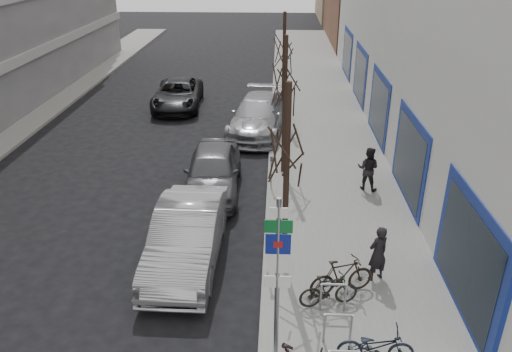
# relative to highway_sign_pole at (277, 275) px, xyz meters

# --- Properties ---
(sidewalk_east) EXTENTS (5.00, 70.00, 0.15)m
(sidewalk_east) POSITION_rel_highway_sign_pole_xyz_m (2.10, 10.01, -2.38)
(sidewalk_east) COLOR slate
(sidewalk_east) RESTS_ON ground
(highway_sign_pole) EXTENTS (0.55, 0.10, 4.20)m
(highway_sign_pole) POSITION_rel_highway_sign_pole_xyz_m (0.00, 0.00, 0.00)
(highway_sign_pole) COLOR gray
(highway_sign_pole) RESTS_ON ground
(bike_rack) EXTENTS (0.66, 2.26, 0.83)m
(bike_rack) POSITION_rel_highway_sign_pole_xyz_m (1.40, 0.61, -1.80)
(bike_rack) COLOR gray
(bike_rack) RESTS_ON sidewalk_east
(tree_near) EXTENTS (1.80, 1.80, 5.50)m
(tree_near) POSITION_rel_highway_sign_pole_xyz_m (0.20, 3.51, 1.65)
(tree_near) COLOR black
(tree_near) RESTS_ON ground
(tree_mid) EXTENTS (1.80, 1.80, 5.50)m
(tree_mid) POSITION_rel_highway_sign_pole_xyz_m (0.20, 10.01, 1.65)
(tree_mid) COLOR black
(tree_mid) RESTS_ON ground
(tree_far) EXTENTS (1.80, 1.80, 5.50)m
(tree_far) POSITION_rel_highway_sign_pole_xyz_m (0.20, 16.51, 1.65)
(tree_far) COLOR black
(tree_far) RESTS_ON ground
(meter_front) EXTENTS (0.10, 0.08, 1.27)m
(meter_front) POSITION_rel_highway_sign_pole_xyz_m (-0.25, 3.01, -1.54)
(meter_front) COLOR gray
(meter_front) RESTS_ON sidewalk_east
(meter_mid) EXTENTS (0.10, 0.08, 1.27)m
(meter_mid) POSITION_rel_highway_sign_pole_xyz_m (-0.25, 8.51, -1.54)
(meter_mid) COLOR gray
(meter_mid) RESTS_ON sidewalk_east
(meter_back) EXTENTS (0.10, 0.08, 1.27)m
(meter_back) POSITION_rel_highway_sign_pole_xyz_m (-0.25, 14.01, -1.54)
(meter_back) COLOR gray
(meter_back) RESTS_ON sidewalk_east
(bike_mid_curb) EXTENTS (1.68, 0.54, 1.02)m
(bike_mid_curb) POSITION_rel_highway_sign_pole_xyz_m (2.17, 0.07, -1.80)
(bike_mid_curb) COLOR black
(bike_mid_curb) RESTS_ON sidewalk_east
(bike_mid_inner) EXTENTS (1.62, 0.81, 0.94)m
(bike_mid_inner) POSITION_rel_highway_sign_pole_xyz_m (1.31, 1.91, -1.84)
(bike_mid_inner) COLOR black
(bike_mid_inner) RESTS_ON sidewalk_east
(bike_far_inner) EXTENTS (1.88, 1.12, 1.09)m
(bike_far_inner) POSITION_rel_highway_sign_pole_xyz_m (1.68, 2.39, -1.76)
(bike_far_inner) COLOR black
(bike_far_inner) RESTS_ON sidewalk_east
(parked_car_front) EXTENTS (1.86, 5.22, 1.72)m
(parked_car_front) POSITION_rel_highway_sign_pole_xyz_m (-2.60, 3.88, -1.60)
(parked_car_front) COLOR #B2B2B7
(parked_car_front) RESTS_ON ground
(parked_car_mid) EXTENTS (2.15, 4.98, 1.67)m
(parked_car_mid) POSITION_rel_highway_sign_pole_xyz_m (-2.42, 8.48, -1.62)
(parked_car_mid) COLOR #505055
(parked_car_mid) RESTS_ON ground
(parked_car_back) EXTENTS (3.12, 6.19, 1.72)m
(parked_car_back) POSITION_rel_highway_sign_pole_xyz_m (-1.00, 14.87, -1.60)
(parked_car_back) COLOR #929397
(parked_car_back) RESTS_ON ground
(lane_car) EXTENTS (2.82, 5.56, 1.50)m
(lane_car) POSITION_rel_highway_sign_pole_xyz_m (-5.67, 18.76, -1.71)
(lane_car) COLOR black
(lane_car) RESTS_ON ground
(pedestrian_near) EXTENTS (0.71, 0.62, 1.63)m
(pedestrian_near) POSITION_rel_highway_sign_pole_xyz_m (2.70, 3.08, -1.49)
(pedestrian_near) COLOR black
(pedestrian_near) RESTS_ON sidewalk_east
(pedestrian_far) EXTENTS (0.73, 0.61, 1.68)m
(pedestrian_far) POSITION_rel_highway_sign_pole_xyz_m (3.30, 8.57, -1.47)
(pedestrian_far) COLOR black
(pedestrian_far) RESTS_ON sidewalk_east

